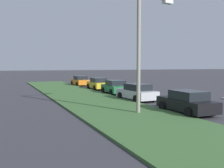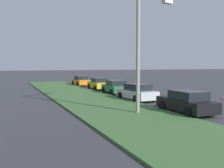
{
  "view_description": "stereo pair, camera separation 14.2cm",
  "coord_description": "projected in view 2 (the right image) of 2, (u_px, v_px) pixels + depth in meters",
  "views": [
    {
      "loc": [
        -7.54,
        15.49,
        3.08
      ],
      "look_at": [
        12.13,
        7.04,
        1.52
      ],
      "focal_mm": 41.3,
      "sensor_mm": 36.0,
      "label": 1
    },
    {
      "loc": [
        -7.6,
        15.35,
        3.08
      ],
      "look_at": [
        12.13,
        7.04,
        1.52
      ],
      "focal_mm": 41.3,
      "sensor_mm": 36.0,
      "label": 2
    }
  ],
  "objects": [
    {
      "name": "streetlight",
      "position": [
        143.0,
        44.0,
        16.03
      ],
      "size": [
        0.76,
        2.86,
        7.5
      ],
      "color": "gray",
      "rests_on": "ground"
    },
    {
      "name": "parked_car_silver",
      "position": [
        137.0,
        92.0,
        22.51
      ],
      "size": [
        4.4,
        2.21,
        1.47
      ],
      "rotation": [
        0.0,
        0.0,
        0.06
      ],
      "color": "#B2B5BA",
      "rests_on": "ground"
    },
    {
      "name": "parked_car_green",
      "position": [
        115.0,
        87.0,
        27.83
      ],
      "size": [
        4.4,
        2.21,
        1.47
      ],
      "rotation": [
        0.0,
        0.0,
        -0.06
      ],
      "color": "#1E6B38",
      "rests_on": "ground"
    },
    {
      "name": "parked_car_black",
      "position": [
        186.0,
        102.0,
        16.48
      ],
      "size": [
        4.34,
        2.1,
        1.47
      ],
      "rotation": [
        0.0,
        0.0,
        -0.02
      ],
      "color": "black",
      "rests_on": "ground"
    },
    {
      "name": "grass_median",
      "position": [
        106.0,
        106.0,
        19.08
      ],
      "size": [
        60.0,
        6.0,
        0.12
      ],
      "primitive_type": "cube",
      "color": "#3D6633",
      "rests_on": "ground"
    },
    {
      "name": "parked_car_orange",
      "position": [
        81.0,
        81.0,
        38.98
      ],
      "size": [
        4.34,
        2.09,
        1.47
      ],
      "rotation": [
        0.0,
        0.0,
        0.02
      ],
      "color": "orange",
      "rests_on": "ground"
    },
    {
      "name": "parked_car_yellow",
      "position": [
        99.0,
        84.0,
        33.0
      ],
      "size": [
        4.35,
        2.11,
        1.47
      ],
      "rotation": [
        0.0,
        0.0,
        -0.03
      ],
      "color": "gold",
      "rests_on": "ground"
    }
  ]
}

